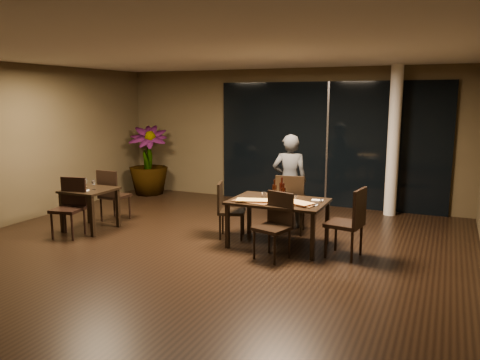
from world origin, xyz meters
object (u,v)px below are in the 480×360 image
chair_main_right (351,219)px  chair_side_far (112,193)px  main_table (278,205)px  side_table (90,196)px  bottle_c (282,188)px  diner (290,181)px  chair_main_left (227,207)px  bottle_a (274,189)px  chair_main_near (276,222)px  chair_main_far (290,201)px  bottle_b (284,192)px  potted_plant (148,160)px  chair_side_near (70,204)px

chair_main_right → chair_side_far: bearing=-84.4°
main_table → side_table: same height
side_table → bottle_c: (3.40, 0.64, 0.30)m
chair_side_far → diner: (3.24, 1.02, 0.30)m
bottle_c → chair_main_left: bearing=-177.2°
bottle_a → chair_main_near: bearing=-68.1°
side_table → diner: size_ratio=0.47×
bottle_c → main_table: bearing=-91.7°
chair_main_right → chair_main_far: bearing=-115.7°
chair_main_far → bottle_b: 0.75m
chair_main_right → potted_plant: size_ratio=0.63×
main_table → chair_side_near: chair_side_near is taller
bottle_a → chair_main_left: bearing=177.5°
potted_plant → chair_side_near: bearing=-76.5°
bottle_a → bottle_b: size_ratio=1.14×
bottle_c → bottle_b: bearing=-56.8°
main_table → chair_main_near: 0.57m
main_table → chair_main_near: size_ratio=1.53×
side_table → chair_side_far: (-0.03, 0.64, -0.06)m
bottle_a → diner: bearing=95.5°
chair_main_right → bottle_c: size_ratio=3.02×
chair_main_near → bottle_a: (-0.24, 0.59, 0.36)m
chair_side_far → bottle_a: size_ratio=3.14×
chair_main_far → bottle_a: size_ratio=3.28×
chair_main_left → bottle_b: size_ratio=3.36×
side_table → bottle_b: bearing=8.7°
chair_main_left → chair_main_right: bearing=-114.3°
chair_main_far → potted_plant: bearing=-34.0°
chair_main_left → bottle_a: bearing=-111.4°
main_table → potted_plant: (-4.30, 2.57, 0.17)m
chair_side_far → bottle_c: bottle_c is taller
chair_main_right → potted_plant: bearing=-107.5°
chair_main_right → potted_plant: (-5.46, 2.68, 0.25)m
chair_side_far → bottle_a: bottle_a is taller
chair_main_near → chair_side_far: bearing=-174.7°
side_table → potted_plant: 3.21m
main_table → bottle_c: 0.29m
main_table → potted_plant: 5.01m
chair_side_far → bottle_b: 3.52m
chair_main_far → chair_side_far: (-3.40, -0.57, -0.03)m
chair_main_left → bottle_a: bottle_a is taller
chair_side_far → bottle_a: 3.36m
chair_main_right → bottle_c: bearing=-93.3°
bottle_a → bottle_c: bearing=42.1°
chair_main_far → chair_main_right: chair_main_right is taller
side_table → chair_main_left: size_ratio=0.84×
chair_side_far → chair_main_far: bearing=-169.6°
chair_side_near → bottle_c: (3.46, 1.06, 0.36)m
chair_main_near → potted_plant: bearing=161.0°
diner → potted_plant: 4.34m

